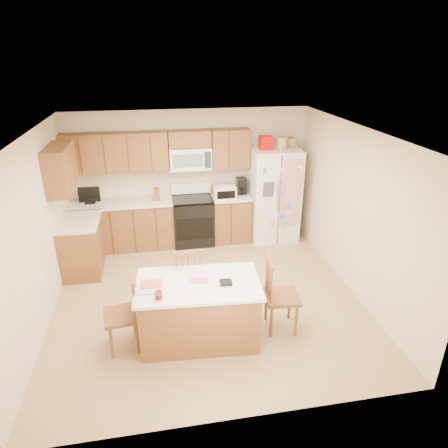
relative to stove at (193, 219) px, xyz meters
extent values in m
plane|color=#977A52|center=(0.00, -1.94, -0.47)|extent=(4.50, 4.50, 0.00)
cube|color=beige|center=(0.00, 0.31, 0.78)|extent=(4.50, 0.10, 2.50)
cube|color=beige|center=(0.00, -4.19, 0.78)|extent=(4.50, 0.10, 2.50)
cube|color=beige|center=(-2.25, -1.94, 0.78)|extent=(0.10, 4.50, 2.50)
cube|color=beige|center=(2.25, -1.94, 0.78)|extent=(0.10, 4.50, 2.50)
cube|color=white|center=(0.00, -1.94, 2.03)|extent=(4.50, 4.50, 0.04)
cube|color=brown|center=(-1.31, 0.01, -0.03)|extent=(1.87, 0.60, 0.88)
cube|color=brown|center=(0.74, 0.01, -0.03)|extent=(0.72, 0.60, 0.88)
cube|color=brown|center=(-1.95, -0.76, -0.03)|extent=(0.60, 0.95, 0.88)
cube|color=white|center=(-1.31, 0.00, 0.43)|extent=(1.87, 0.64, 0.04)
cube|color=white|center=(0.74, 0.00, 0.43)|extent=(0.72, 0.64, 0.04)
cube|color=white|center=(-1.94, -0.76, 0.43)|extent=(0.64, 0.95, 0.04)
cube|color=brown|center=(-1.32, 0.15, 1.33)|extent=(1.85, 0.33, 0.70)
cube|color=brown|center=(0.75, 0.15, 1.33)|extent=(0.70, 0.33, 0.70)
cube|color=brown|center=(0.00, 0.15, 1.53)|extent=(0.76, 0.33, 0.29)
cube|color=brown|center=(-2.08, -0.76, 1.33)|extent=(0.33, 0.95, 0.70)
cube|color=#4C260E|center=(-1.90, -0.02, 1.33)|extent=(0.02, 0.01, 0.66)
cube|color=#4C260E|center=(-1.90, -0.29, -0.03)|extent=(0.02, 0.01, 0.84)
cube|color=#4C260E|center=(-1.50, -0.02, 1.33)|extent=(0.02, 0.01, 0.66)
cube|color=#4C260E|center=(-1.50, -0.29, -0.03)|extent=(0.02, 0.01, 0.84)
cube|color=#4C260E|center=(-1.10, -0.02, 1.33)|extent=(0.02, 0.01, 0.66)
cube|color=#4C260E|center=(-1.10, -0.29, -0.03)|extent=(0.02, 0.01, 0.84)
cube|color=#4C260E|center=(-0.70, -0.02, 1.33)|extent=(0.01, 0.01, 0.66)
cube|color=#4C260E|center=(-0.70, -0.29, -0.03)|extent=(0.01, 0.01, 0.84)
cube|color=#4C260E|center=(0.70, -0.02, 1.33)|extent=(0.01, 0.01, 0.66)
cube|color=#4C260E|center=(0.70, -0.29, -0.03)|extent=(0.01, 0.01, 0.84)
cube|color=white|center=(0.00, 0.12, 1.18)|extent=(0.76, 0.38, 0.40)
cube|color=slate|center=(-0.06, -0.07, 1.18)|extent=(0.54, 0.01, 0.24)
cube|color=#262626|center=(0.30, -0.07, 1.18)|extent=(0.12, 0.01, 0.30)
cube|color=brown|center=(-0.65, 0.01, 0.56)|extent=(0.10, 0.14, 0.22)
cube|color=black|center=(-1.85, 0.03, 0.46)|extent=(0.18, 0.12, 0.02)
cube|color=black|center=(-1.85, 0.03, 0.62)|extent=(0.38, 0.03, 0.28)
cube|color=#BE4208|center=(0.58, 0.09, 0.54)|extent=(0.35, 0.22, 0.18)
cube|color=white|center=(0.60, -0.14, 0.56)|extent=(0.40, 0.28, 0.23)
cube|color=black|center=(0.60, -0.28, 0.56)|extent=(0.34, 0.01, 0.15)
cube|color=black|center=(0.96, 0.06, 0.61)|extent=(0.18, 0.22, 0.32)
cylinder|color=black|center=(0.96, -0.01, 0.54)|extent=(0.12, 0.12, 0.12)
cube|color=black|center=(0.00, -0.01, -0.03)|extent=(0.76, 0.64, 0.88)
cube|color=black|center=(0.00, -0.33, -0.05)|extent=(0.68, 0.01, 0.42)
cube|color=black|center=(0.00, -0.01, 0.43)|extent=(0.76, 0.64, 0.03)
cube|color=white|center=(0.00, 0.25, 0.56)|extent=(0.76, 0.10, 0.20)
cube|color=white|center=(1.57, -0.06, 0.43)|extent=(0.90, 0.75, 1.80)
cube|color=#4C4C4C|center=(1.57, -0.44, 0.43)|extent=(0.02, 0.01, 1.75)
cube|color=silver|center=(1.52, -0.47, 0.58)|extent=(0.02, 0.03, 0.55)
cube|color=silver|center=(1.62, -0.47, 0.58)|extent=(0.02, 0.03, 0.55)
cube|color=#3F3F44|center=(1.35, -0.44, 0.68)|extent=(0.20, 0.01, 0.28)
cube|color=#D84C59|center=(1.77, -0.44, 0.58)|extent=(0.42, 0.01, 1.30)
cube|color=#C90600|center=(1.37, -0.06, 1.45)|extent=(0.22, 0.22, 0.24)
cylinder|color=tan|center=(1.67, -0.11, 1.44)|extent=(0.18, 0.18, 0.22)
cube|color=olive|center=(1.85, 0.02, 1.42)|extent=(0.18, 0.20, 0.18)
cube|color=brown|center=(-0.23, -2.86, -0.07)|extent=(1.50, 0.91, 0.80)
cube|color=white|center=(-0.23, -2.86, 0.35)|extent=(1.59, 1.00, 0.04)
cylinder|color=#C90600|center=(-0.72, -3.11, 0.40)|extent=(0.08, 0.08, 0.06)
cylinder|color=white|center=(-0.72, -3.11, 0.41)|extent=(0.09, 0.09, 0.09)
cube|color=pink|center=(-0.20, -2.79, 0.40)|extent=(0.21, 0.16, 0.07)
cube|color=black|center=(0.10, -2.94, 0.39)|extent=(0.16, 0.13, 0.04)
cube|color=white|center=(-0.84, -2.90, 0.37)|extent=(0.32, 0.26, 0.01)
cube|color=#D84C4C|center=(-0.80, -2.82, 0.39)|extent=(0.27, 0.22, 0.01)
cylinder|color=white|center=(-0.50, -3.09, 0.37)|extent=(0.14, 0.04, 0.01)
cube|color=brown|center=(-1.19, -2.85, 0.00)|extent=(0.48, 0.50, 0.05)
cylinder|color=brown|center=(-1.37, -2.70, -0.25)|extent=(0.04, 0.04, 0.45)
cylinder|color=brown|center=(-1.32, -3.05, -0.25)|extent=(0.04, 0.04, 0.45)
cylinder|color=brown|center=(-1.06, -2.66, -0.25)|extent=(0.04, 0.04, 0.45)
cylinder|color=brown|center=(-1.01, -3.01, -0.25)|extent=(0.04, 0.04, 0.45)
cylinder|color=brown|center=(-1.04, -2.67, 0.27)|extent=(0.02, 0.02, 0.50)
cylinder|color=brown|center=(-1.03, -2.75, 0.27)|extent=(0.02, 0.02, 0.50)
cylinder|color=brown|center=(-1.02, -2.83, 0.27)|extent=(0.02, 0.02, 0.50)
cylinder|color=brown|center=(-1.01, -2.91, 0.27)|extent=(0.02, 0.02, 0.50)
cylinder|color=brown|center=(-0.99, -2.99, 0.27)|extent=(0.02, 0.02, 0.50)
cube|color=brown|center=(-1.02, -2.83, 0.52)|extent=(0.10, 0.42, 0.05)
cube|color=brown|center=(-0.32, -2.23, 0.01)|extent=(0.49, 0.47, 0.05)
cylinder|color=brown|center=(-0.16, -2.05, -0.24)|extent=(0.04, 0.04, 0.46)
cylinder|color=brown|center=(-0.52, -2.09, -0.24)|extent=(0.04, 0.04, 0.46)
cylinder|color=brown|center=(-0.12, -2.37, -0.24)|extent=(0.04, 0.04, 0.46)
cylinder|color=brown|center=(-0.49, -2.41, -0.24)|extent=(0.04, 0.04, 0.46)
cylinder|color=brown|center=(-0.14, -2.40, 0.29)|extent=(0.02, 0.02, 0.52)
cylinder|color=brown|center=(-0.22, -2.40, 0.29)|extent=(0.02, 0.02, 0.52)
cylinder|color=brown|center=(-0.30, -2.41, 0.29)|extent=(0.02, 0.02, 0.52)
cylinder|color=brown|center=(-0.38, -2.42, 0.29)|extent=(0.02, 0.02, 0.52)
cylinder|color=brown|center=(-0.46, -2.43, 0.29)|extent=(0.02, 0.02, 0.52)
cube|color=brown|center=(-0.30, -2.41, 0.55)|extent=(0.43, 0.09, 0.05)
cube|color=brown|center=(0.88, -2.84, 0.02)|extent=(0.48, 0.50, 0.05)
cylinder|color=brown|center=(1.02, -3.04, -0.24)|extent=(0.04, 0.04, 0.47)
cylinder|color=brown|center=(1.06, -2.67, -0.24)|extent=(0.04, 0.04, 0.47)
cylinder|color=brown|center=(0.70, -3.01, -0.24)|extent=(0.04, 0.04, 0.47)
cylinder|color=brown|center=(0.73, -2.64, -0.24)|extent=(0.04, 0.04, 0.47)
cylinder|color=brown|center=(0.68, -2.99, 0.30)|extent=(0.02, 0.02, 0.52)
cylinder|color=brown|center=(0.68, -2.90, 0.30)|extent=(0.02, 0.02, 0.52)
cylinder|color=brown|center=(0.69, -2.82, 0.30)|extent=(0.02, 0.02, 0.52)
cylinder|color=brown|center=(0.70, -2.74, 0.30)|extent=(0.02, 0.02, 0.52)
cylinder|color=brown|center=(0.71, -2.66, 0.30)|extent=(0.02, 0.02, 0.52)
cube|color=brown|center=(0.69, -2.82, 0.56)|extent=(0.08, 0.44, 0.05)
camera|label=1|loc=(-0.66, -7.06, 3.01)|focal=32.00mm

